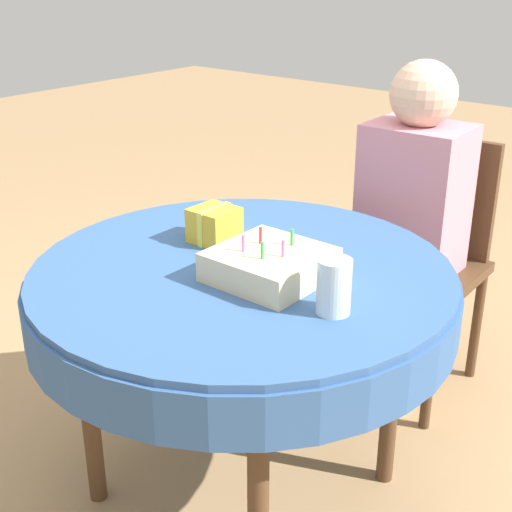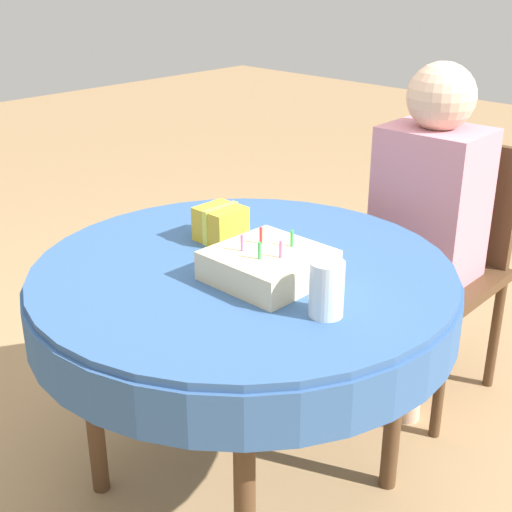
{
  "view_description": "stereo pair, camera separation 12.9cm",
  "coord_description": "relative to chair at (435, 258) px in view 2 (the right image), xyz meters",
  "views": [
    {
      "loc": [
        1.1,
        -1.28,
        1.48
      ],
      "look_at": [
        0.05,
        -0.0,
        0.77
      ],
      "focal_mm": 50.0,
      "sensor_mm": 36.0,
      "label": 1
    },
    {
      "loc": [
        1.2,
        -1.19,
        1.48
      ],
      "look_at": [
        0.05,
        -0.0,
        0.77
      ],
      "focal_mm": 50.0,
      "sensor_mm": 36.0,
      "label": 2
    }
  ],
  "objects": [
    {
      "name": "ground_plane",
      "position": [
        -0.07,
        -0.88,
        -0.49
      ],
      "size": [
        12.0,
        12.0,
        0.0
      ],
      "primitive_type": "plane",
      "color": "#A37F56"
    },
    {
      "name": "person",
      "position": [
        0.0,
        -0.1,
        0.22
      ],
      "size": [
        0.33,
        0.36,
        1.17
      ],
      "rotation": [
        0.0,
        0.0,
        0.04
      ],
      "color": "#DBB293",
      "rests_on": "ground_plane"
    },
    {
      "name": "dining_table",
      "position": [
        -0.07,
        -0.88,
        0.15
      ],
      "size": [
        1.12,
        1.12,
        0.72
      ],
      "color": "#335689",
      "rests_on": "ground_plane"
    },
    {
      "name": "birthday_cake",
      "position": [
        0.03,
        -0.89,
        0.27
      ],
      "size": [
        0.26,
        0.26,
        0.12
      ],
      "color": "beige",
      "rests_on": "dining_table"
    },
    {
      "name": "gift_box",
      "position": [
        -0.24,
        -0.79,
        0.28
      ],
      "size": [
        0.12,
        0.12,
        0.1
      ],
      "color": "gold",
      "rests_on": "dining_table"
    },
    {
      "name": "drinking_glass",
      "position": [
        0.26,
        -0.94,
        0.3
      ],
      "size": [
        0.08,
        0.08,
        0.13
      ],
      "color": "silver",
      "rests_on": "dining_table"
    },
    {
      "name": "chair",
      "position": [
        0.0,
        0.0,
        0.0
      ],
      "size": [
        0.47,
        0.47,
        0.89
      ],
      "rotation": [
        0.0,
        0.0,
        0.04
      ],
      "color": "#4C331E",
      "rests_on": "ground_plane"
    }
  ]
}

